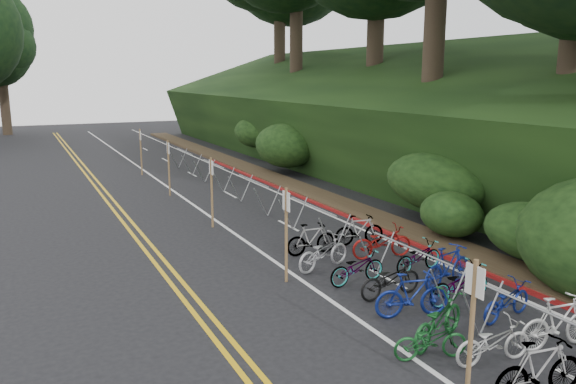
{
  "coord_description": "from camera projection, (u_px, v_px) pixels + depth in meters",
  "views": [
    {
      "loc": [
        -5.44,
        -7.48,
        5.25
      ],
      "look_at": [
        2.95,
        9.72,
        1.3
      ],
      "focal_mm": 35.0,
      "sensor_mm": 36.0,
      "label": 1
    }
  ],
  "objects": [
    {
      "name": "ground",
      "position": [
        378.0,
        377.0,
        9.98
      ],
      "size": [
        120.0,
        120.0,
        0.0
      ],
      "primitive_type": "plane",
      "color": "black",
      "rests_on": "ground"
    },
    {
      "name": "road_markings",
      "position": [
        222.0,
        233.0,
        19.14
      ],
      "size": [
        7.47,
        80.0,
        0.01
      ],
      "color": "gold",
      "rests_on": "ground"
    },
    {
      "name": "red_curb",
      "position": [
        324.0,
        206.0,
        22.98
      ],
      "size": [
        0.25,
        28.0,
        0.1
      ],
      "primitive_type": "cube",
      "color": "maroon",
      "rests_on": "ground"
    },
    {
      "name": "embankment",
      "position": [
        374.0,
        125.0,
        31.78
      ],
      "size": [
        14.3,
        48.14,
        9.11
      ],
      "color": "black",
      "rests_on": "ground"
    },
    {
      "name": "bike_rack_front",
      "position": [
        547.0,
        328.0,
        9.98
      ],
      "size": [
        1.14,
        3.3,
        1.16
      ],
      "color": "gray",
      "rests_on": "ground"
    },
    {
      "name": "bike_racks_rest",
      "position": [
        253.0,
        188.0,
        22.54
      ],
      "size": [
        1.14,
        23.0,
        1.17
      ],
      "color": "gray",
      "rests_on": "ground"
    },
    {
      "name": "signpost_near",
      "position": [
        472.0,
        323.0,
        8.88
      ],
      "size": [
        0.08,
        0.4,
        2.48
      ],
      "color": "brown",
      "rests_on": "ground"
    },
    {
      "name": "signposts_rest",
      "position": [
        188.0,
        174.0,
        22.27
      ],
      "size": [
        0.08,
        18.4,
        2.5
      ],
      "color": "brown",
      "rests_on": "ground"
    },
    {
      "name": "bike_front",
      "position": [
        430.0,
        340.0,
        10.56
      ],
      "size": [
        0.88,
        1.54,
        0.77
      ],
      "primitive_type": "imported",
      "rotation": [
        0.0,
        0.0,
        1.3
      ],
      "color": "#144C1E",
      "rests_on": "ground"
    },
    {
      "name": "bike_valet",
      "position": [
        440.0,
        288.0,
        12.88
      ],
      "size": [
        3.52,
        11.77,
        1.1
      ],
      "color": "maroon",
      "rests_on": "ground"
    }
  ]
}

